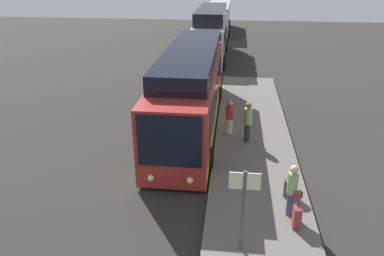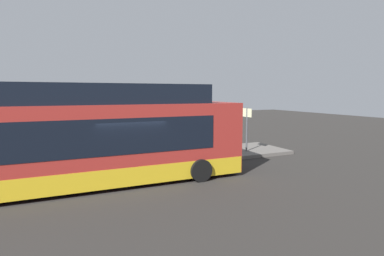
{
  "view_description": "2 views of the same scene",
  "coord_description": "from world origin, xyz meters",
  "px_view_note": "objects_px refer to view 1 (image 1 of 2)",
  "views": [
    {
      "loc": [
        15.88,
        2.28,
        7.6
      ],
      "look_at": [
        3.18,
        0.84,
        1.94
      ],
      "focal_mm": 35.0,
      "sensor_mm": 36.0,
      "label": 1
    },
    {
      "loc": [
        -2.39,
        -11.56,
        3.53
      ],
      "look_at": [
        3.18,
        0.84,
        1.94
      ],
      "focal_mm": 28.0,
      "sensor_mm": 36.0,
      "label": 2
    }
  ],
  "objects_px": {
    "bus_lead": "(191,92)",
    "bus_second": "(211,36)",
    "passenger_with_bags": "(230,116)",
    "suitcase": "(297,217)",
    "sign_post": "(244,200)",
    "passenger_boarding": "(248,120)",
    "bus_third": "(218,18)",
    "trash_bin": "(290,188)",
    "passenger_waiting": "(292,188)"
  },
  "relations": [
    {
      "from": "bus_lead",
      "to": "sign_post",
      "type": "distance_m",
      "value": 9.34
    },
    {
      "from": "passenger_waiting",
      "to": "trash_bin",
      "type": "height_order",
      "value": "passenger_waiting"
    },
    {
      "from": "bus_third",
      "to": "passenger_with_bags",
      "type": "relative_size",
      "value": 7.33
    },
    {
      "from": "bus_lead",
      "to": "passenger_boarding",
      "type": "xyz_separation_m",
      "value": [
        1.92,
        2.78,
        -0.55
      ]
    },
    {
      "from": "trash_bin",
      "to": "bus_third",
      "type": "bearing_deg",
      "value": -173.15
    },
    {
      "from": "passenger_boarding",
      "to": "sign_post",
      "type": "xyz_separation_m",
      "value": [
        7.08,
        -0.32,
        0.62
      ]
    },
    {
      "from": "bus_second",
      "to": "passenger_waiting",
      "type": "distance_m",
      "value": 22.54
    },
    {
      "from": "suitcase",
      "to": "bus_second",
      "type": "bearing_deg",
      "value": -169.65
    },
    {
      "from": "bus_lead",
      "to": "bus_second",
      "type": "xyz_separation_m",
      "value": [
        -14.9,
        0.0,
        0.1
      ]
    },
    {
      "from": "bus_third",
      "to": "bus_second",
      "type": "bearing_deg",
      "value": 0.0
    },
    {
      "from": "passenger_with_bags",
      "to": "trash_bin",
      "type": "height_order",
      "value": "passenger_with_bags"
    },
    {
      "from": "passenger_waiting",
      "to": "suitcase",
      "type": "bearing_deg",
      "value": 58.99
    },
    {
      "from": "passenger_boarding",
      "to": "trash_bin",
      "type": "height_order",
      "value": "passenger_boarding"
    },
    {
      "from": "bus_lead",
      "to": "trash_bin",
      "type": "xyz_separation_m",
      "value": [
        6.22,
        4.16,
        -1.25
      ]
    },
    {
      "from": "bus_third",
      "to": "sign_post",
      "type": "bearing_deg",
      "value": 3.78
    },
    {
      "from": "bus_lead",
      "to": "bus_second",
      "type": "bearing_deg",
      "value": 180.0
    },
    {
      "from": "bus_second",
      "to": "bus_third",
      "type": "bearing_deg",
      "value": -180.0
    },
    {
      "from": "sign_post",
      "to": "passenger_boarding",
      "type": "bearing_deg",
      "value": 177.44
    },
    {
      "from": "bus_second",
      "to": "sign_post",
      "type": "height_order",
      "value": "bus_second"
    },
    {
      "from": "passenger_waiting",
      "to": "sign_post",
      "type": "bearing_deg",
      "value": 5.5
    },
    {
      "from": "passenger_boarding",
      "to": "trash_bin",
      "type": "bearing_deg",
      "value": -66.89
    },
    {
      "from": "passenger_waiting",
      "to": "passenger_with_bags",
      "type": "relative_size",
      "value": 1.12
    },
    {
      "from": "bus_second",
      "to": "bus_third",
      "type": "height_order",
      "value": "bus_second"
    },
    {
      "from": "bus_lead",
      "to": "passenger_boarding",
      "type": "distance_m",
      "value": 3.43
    },
    {
      "from": "passenger_waiting",
      "to": "bus_lead",
      "type": "bearing_deg",
      "value": -103.51
    },
    {
      "from": "sign_post",
      "to": "trash_bin",
      "type": "distance_m",
      "value": 3.52
    },
    {
      "from": "trash_bin",
      "to": "sign_post",
      "type": "bearing_deg",
      "value": -31.25
    },
    {
      "from": "bus_lead",
      "to": "bus_second",
      "type": "relative_size",
      "value": 1.14
    },
    {
      "from": "passenger_with_bags",
      "to": "suitcase",
      "type": "xyz_separation_m",
      "value": [
        6.74,
        2.17,
        -0.5
      ]
    },
    {
      "from": "passenger_with_bags",
      "to": "trash_bin",
      "type": "relative_size",
      "value": 2.46
    },
    {
      "from": "suitcase",
      "to": "sign_post",
      "type": "xyz_separation_m",
      "value": [
        1.16,
        -1.69,
        1.29
      ]
    },
    {
      "from": "bus_second",
      "to": "sign_post",
      "type": "relative_size",
      "value": 4.3
    },
    {
      "from": "passenger_waiting",
      "to": "trash_bin",
      "type": "xyz_separation_m",
      "value": [
        -1.04,
        0.13,
        -0.67
      ]
    },
    {
      "from": "bus_second",
      "to": "trash_bin",
      "type": "height_order",
      "value": "bus_second"
    },
    {
      "from": "passenger_boarding",
      "to": "passenger_waiting",
      "type": "height_order",
      "value": "passenger_boarding"
    },
    {
      "from": "bus_second",
      "to": "passenger_with_bags",
      "type": "bearing_deg",
      "value": 7.06
    },
    {
      "from": "bus_second",
      "to": "trash_bin",
      "type": "bearing_deg",
      "value": 11.14
    },
    {
      "from": "passenger_waiting",
      "to": "suitcase",
      "type": "xyz_separation_m",
      "value": [
        0.59,
        0.12,
        -0.64
      ]
    },
    {
      "from": "bus_third",
      "to": "suitcase",
      "type": "xyz_separation_m",
      "value": [
        36.25,
        4.15,
        -1.05
      ]
    },
    {
      "from": "sign_post",
      "to": "trash_bin",
      "type": "bearing_deg",
      "value": 148.75
    },
    {
      "from": "passenger_waiting",
      "to": "trash_bin",
      "type": "relative_size",
      "value": 2.75
    },
    {
      "from": "passenger_waiting",
      "to": "passenger_with_bags",
      "type": "bearing_deg",
      "value": -114.11
    },
    {
      "from": "bus_third",
      "to": "sign_post",
      "type": "relative_size",
      "value": 4.63
    },
    {
      "from": "bus_lead",
      "to": "passenger_with_bags",
      "type": "distance_m",
      "value": 2.39
    },
    {
      "from": "suitcase",
      "to": "trash_bin",
      "type": "distance_m",
      "value": 1.63
    },
    {
      "from": "bus_lead",
      "to": "sign_post",
      "type": "bearing_deg",
      "value": 15.32
    },
    {
      "from": "suitcase",
      "to": "trash_bin",
      "type": "bearing_deg",
      "value": 179.81
    },
    {
      "from": "bus_lead",
      "to": "suitcase",
      "type": "xyz_separation_m",
      "value": [
        7.85,
        4.15,
        -1.22
      ]
    },
    {
      "from": "passenger_waiting",
      "to": "sign_post",
      "type": "height_order",
      "value": "sign_post"
    },
    {
      "from": "bus_lead",
      "to": "bus_third",
      "type": "distance_m",
      "value": 28.4
    }
  ]
}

